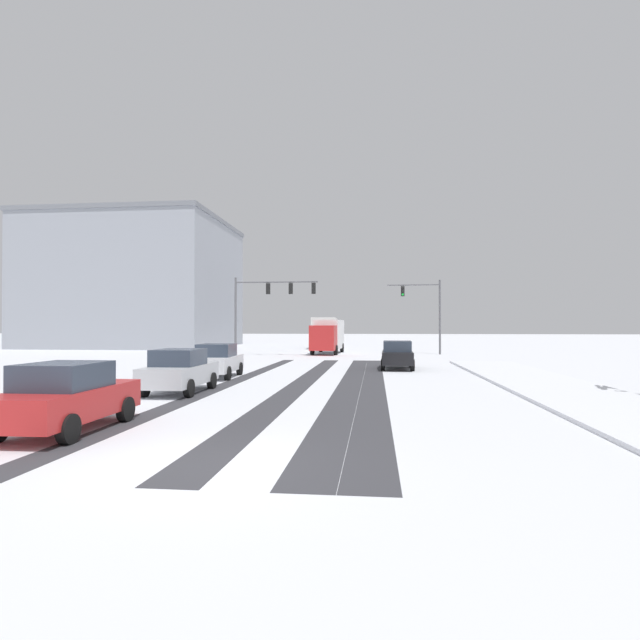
{
  "coord_description": "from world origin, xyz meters",
  "views": [
    {
      "loc": [
        2.97,
        -8.77,
        2.48
      ],
      "look_at": [
        0.0,
        18.54,
        2.8
      ],
      "focal_mm": 28.59,
      "sensor_mm": 36.0,
      "label": 1
    }
  ],
  "objects_px": {
    "car_silver_third": "(180,371)",
    "car_red_fourth": "(66,397)",
    "car_white_second": "(217,361)",
    "traffic_signal_far_left": "(269,298)",
    "bus_oncoming": "(325,330)",
    "car_black_lead": "(397,355)",
    "traffic_signal_far_right": "(426,305)",
    "box_truck_delivery": "(328,335)",
    "office_building_far_left_block": "(138,284)"
  },
  "relations": [
    {
      "from": "car_black_lead",
      "to": "car_red_fourth",
      "type": "relative_size",
      "value": 1.0
    },
    {
      "from": "car_white_second",
      "to": "car_red_fourth",
      "type": "height_order",
      "value": "same"
    },
    {
      "from": "car_black_lead",
      "to": "bus_oncoming",
      "type": "xyz_separation_m",
      "value": [
        -6.93,
        28.41,
        1.18
      ]
    },
    {
      "from": "car_black_lead",
      "to": "car_silver_third",
      "type": "xyz_separation_m",
      "value": [
        -8.49,
        -11.35,
        0.0
      ]
    },
    {
      "from": "bus_oncoming",
      "to": "office_building_far_left_block",
      "type": "bearing_deg",
      "value": 177.25
    },
    {
      "from": "car_black_lead",
      "to": "bus_oncoming",
      "type": "bearing_deg",
      "value": 103.72
    },
    {
      "from": "car_silver_third",
      "to": "car_red_fourth",
      "type": "relative_size",
      "value": 1.0
    },
    {
      "from": "box_truck_delivery",
      "to": "bus_oncoming",
      "type": "bearing_deg",
      "value": 96.56
    },
    {
      "from": "traffic_signal_far_right",
      "to": "bus_oncoming",
      "type": "xyz_separation_m",
      "value": [
        -10.07,
        12.7,
        -2.34
      ]
    },
    {
      "from": "car_white_second",
      "to": "car_silver_third",
      "type": "distance_m",
      "value": 5.55
    },
    {
      "from": "traffic_signal_far_left",
      "to": "bus_oncoming",
      "type": "height_order",
      "value": "traffic_signal_far_left"
    },
    {
      "from": "box_truck_delivery",
      "to": "car_black_lead",
      "type": "bearing_deg",
      "value": -71.0
    },
    {
      "from": "traffic_signal_far_left",
      "to": "car_black_lead",
      "type": "relative_size",
      "value": 1.68
    },
    {
      "from": "car_silver_third",
      "to": "office_building_far_left_block",
      "type": "bearing_deg",
      "value": 117.7
    },
    {
      "from": "traffic_signal_far_right",
      "to": "car_white_second",
      "type": "distance_m",
      "value": 24.86
    },
    {
      "from": "car_white_second",
      "to": "box_truck_delivery",
      "type": "distance_m",
      "value": 22.06
    },
    {
      "from": "car_red_fourth",
      "to": "car_black_lead",
      "type": "bearing_deg",
      "value": 65.2
    },
    {
      "from": "box_truck_delivery",
      "to": "car_white_second",
      "type": "bearing_deg",
      "value": -98.65
    },
    {
      "from": "traffic_signal_far_left",
      "to": "car_red_fourth",
      "type": "bearing_deg",
      "value": -87.05
    },
    {
      "from": "car_silver_third",
      "to": "car_black_lead",
      "type": "bearing_deg",
      "value": 53.2
    },
    {
      "from": "traffic_signal_far_left",
      "to": "car_white_second",
      "type": "height_order",
      "value": "traffic_signal_far_left"
    },
    {
      "from": "bus_oncoming",
      "to": "office_building_far_left_block",
      "type": "distance_m",
      "value": 23.7
    },
    {
      "from": "car_silver_third",
      "to": "box_truck_delivery",
      "type": "xyz_separation_m",
      "value": [
        2.98,
        27.33,
        0.82
      ]
    },
    {
      "from": "car_white_second",
      "to": "car_silver_third",
      "type": "xyz_separation_m",
      "value": [
        0.33,
        -5.54,
        0.0
      ]
    },
    {
      "from": "car_black_lead",
      "to": "office_building_far_left_block",
      "type": "bearing_deg",
      "value": 135.41
    },
    {
      "from": "office_building_far_left_block",
      "to": "car_black_lead",
      "type": "bearing_deg",
      "value": -44.59
    },
    {
      "from": "car_white_second",
      "to": "car_black_lead",
      "type": "bearing_deg",
      "value": 33.37
    },
    {
      "from": "car_black_lead",
      "to": "car_silver_third",
      "type": "height_order",
      "value": "same"
    },
    {
      "from": "traffic_signal_far_left",
      "to": "car_red_fourth",
      "type": "height_order",
      "value": "traffic_signal_far_left"
    },
    {
      "from": "traffic_signal_far_left",
      "to": "traffic_signal_far_right",
      "type": "relative_size",
      "value": 1.07
    },
    {
      "from": "car_silver_third",
      "to": "car_red_fourth",
      "type": "distance_m",
      "value": 6.99
    },
    {
      "from": "car_silver_third",
      "to": "traffic_signal_far_right",
      "type": "bearing_deg",
      "value": 66.74
    },
    {
      "from": "traffic_signal_far_left",
      "to": "car_silver_third",
      "type": "bearing_deg",
      "value": -86.19
    },
    {
      "from": "traffic_signal_far_left",
      "to": "car_red_fourth",
      "type": "xyz_separation_m",
      "value": [
        1.55,
        -30.01,
        -4.0
      ]
    },
    {
      "from": "traffic_signal_far_left",
      "to": "traffic_signal_far_right",
      "type": "xyz_separation_m",
      "value": [
        13.16,
        4.04,
        -0.48
      ]
    },
    {
      "from": "traffic_signal_far_right",
      "to": "box_truck_delivery",
      "type": "xyz_separation_m",
      "value": [
        -8.64,
        0.28,
        -2.7
      ]
    },
    {
      "from": "car_red_fourth",
      "to": "office_building_far_left_block",
      "type": "distance_m",
      "value": 52.88
    },
    {
      "from": "traffic_signal_far_left",
      "to": "bus_oncoming",
      "type": "distance_m",
      "value": 17.26
    },
    {
      "from": "traffic_signal_far_right",
      "to": "car_silver_third",
      "type": "bearing_deg",
      "value": -113.26
    },
    {
      "from": "car_white_second",
      "to": "traffic_signal_far_left",
      "type": "bearing_deg",
      "value": 93.94
    },
    {
      "from": "bus_oncoming",
      "to": "office_building_far_left_block",
      "type": "relative_size",
      "value": 0.52
    },
    {
      "from": "traffic_signal_far_right",
      "to": "car_black_lead",
      "type": "distance_m",
      "value": 16.39
    },
    {
      "from": "traffic_signal_far_left",
      "to": "box_truck_delivery",
      "type": "xyz_separation_m",
      "value": [
        4.52,
        4.32,
        -3.19
      ]
    },
    {
      "from": "traffic_signal_far_left",
      "to": "bus_oncoming",
      "type": "relative_size",
      "value": 0.63
    },
    {
      "from": "car_silver_third",
      "to": "car_red_fourth",
      "type": "height_order",
      "value": "same"
    },
    {
      "from": "car_silver_third",
      "to": "car_white_second",
      "type": "bearing_deg",
      "value": 93.42
    },
    {
      "from": "car_red_fourth",
      "to": "bus_oncoming",
      "type": "relative_size",
      "value": 0.37
    },
    {
      "from": "box_truck_delivery",
      "to": "office_building_far_left_block",
      "type": "height_order",
      "value": "office_building_far_left_block"
    },
    {
      "from": "traffic_signal_far_left",
      "to": "car_black_lead",
      "type": "distance_m",
      "value": 15.89
    },
    {
      "from": "car_silver_third",
      "to": "box_truck_delivery",
      "type": "bearing_deg",
      "value": 83.77
    }
  ]
}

